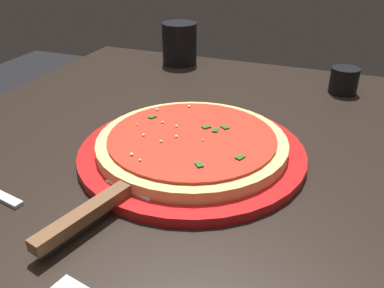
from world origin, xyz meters
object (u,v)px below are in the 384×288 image
object	(u,v)px
cup_tall_drink	(179,44)
pizza	(192,142)
serving_plate	(192,152)
pizza_server	(111,199)
cup_small_sauce	(344,81)

from	to	relation	value
cup_tall_drink	pizza	bearing A→B (deg)	25.11
pizza	serving_plate	bearing A→B (deg)	72.20
serving_plate	pizza	xyz separation A→B (m)	(-0.00, -0.00, 0.02)
serving_plate	pizza	bearing A→B (deg)	-107.80
pizza	pizza_server	size ratio (longest dim) A/B	1.20
cup_tall_drink	cup_small_sauce	world-z (taller)	cup_tall_drink
pizza_server	cup_small_sauce	distance (m)	0.54
serving_plate	pizza_server	xyz separation A→B (m)	(0.15, -0.04, 0.01)
pizza	pizza_server	xyz separation A→B (m)	(0.15, -0.04, -0.00)
pizza	cup_small_sauce	world-z (taller)	cup_small_sauce
serving_plate	pizza_server	distance (m)	0.16
cup_tall_drink	cup_small_sauce	distance (m)	0.38
cup_tall_drink	cup_small_sauce	xyz separation A→B (m)	(0.06, 0.37, -0.02)
pizza_server	pizza	bearing A→B (deg)	165.64
serving_plate	cup_tall_drink	distance (m)	0.45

